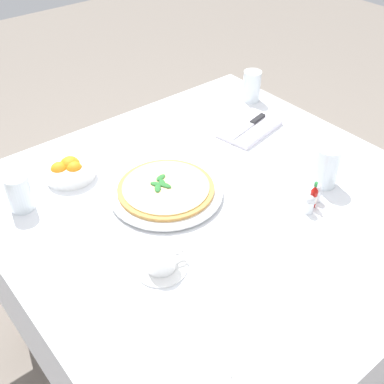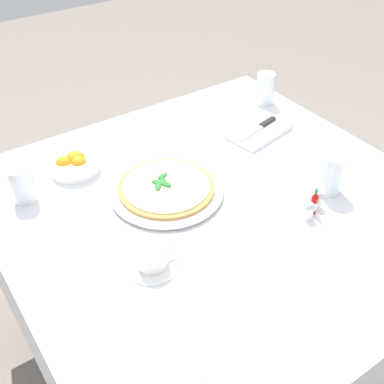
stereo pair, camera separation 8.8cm
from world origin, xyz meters
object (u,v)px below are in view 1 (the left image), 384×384
at_px(pizza, 166,188).
at_px(hot_sauce_bottle, 314,197).
at_px(pepper_shaker, 317,193).
at_px(water_glass_left_edge, 326,168).
at_px(coffee_cup_near_left, 161,259).
at_px(salt_shaker, 309,205).
at_px(pizza_plate, 166,192).
at_px(water_glass_far_left, 20,195).
at_px(napkin_folded, 250,128).
at_px(dinner_knife, 250,125).
at_px(water_glass_back_corner, 252,88).
at_px(citrus_bowl, 69,169).

relative_size(pizza, hot_sauce_bottle, 3.34).
relative_size(pizza, pepper_shaker, 4.93).
height_order(pizza, water_glass_left_edge, water_glass_left_edge).
bearing_deg(coffee_cup_near_left, hot_sauce_bottle, 170.40).
xyz_separation_m(water_glass_left_edge, salt_shaker, (0.13, 0.06, -0.03)).
xyz_separation_m(pizza_plate, water_glass_far_left, (0.34, -0.20, 0.04)).
bearing_deg(water_glass_far_left, napkin_folded, 172.53).
bearing_deg(dinner_knife, salt_shaker, 54.70).
bearing_deg(water_glass_left_edge, pepper_shaker, 25.18).
xyz_separation_m(napkin_folded, salt_shaker, (0.18, 0.41, 0.02)).
distance_m(pizza, dinner_knife, 0.44).
relative_size(pizza, napkin_folded, 1.15).
bearing_deg(water_glass_back_corner, pizza_plate, 23.62).
relative_size(water_glass_far_left, dinner_knife, 0.55).
bearing_deg(citrus_bowl, water_glass_far_left, 15.49).
height_order(water_glass_back_corner, salt_shaker, water_glass_back_corner).
bearing_deg(hot_sauce_bottle, water_glass_left_edge, -156.22).
distance_m(water_glass_back_corner, dinner_knife, 0.23).
xyz_separation_m(citrus_bowl, hot_sauce_bottle, (-0.46, 0.55, 0.01)).
bearing_deg(dinner_knife, pepper_shaker, 60.88).
bearing_deg(hot_sauce_bottle, water_glass_far_left, -38.50).
bearing_deg(pepper_shaker, napkin_folded, -107.16).
xyz_separation_m(pizza_plate, water_glass_back_corner, (-0.59, -0.26, 0.04)).
bearing_deg(dinner_knife, pizza_plate, 0.96).
bearing_deg(water_glass_back_corner, salt_shaker, 59.38).
bearing_deg(coffee_cup_near_left, water_glass_far_left, -68.51).
bearing_deg(coffee_cup_near_left, pizza_plate, -129.08).
bearing_deg(water_glass_back_corner, coffee_cup_near_left, 31.80).
xyz_separation_m(pizza, water_glass_far_left, (0.34, -0.20, 0.02)).
bearing_deg(water_glass_left_edge, pizza, -32.49).
bearing_deg(pizza, pepper_shaker, 137.59).
height_order(water_glass_left_edge, dinner_knife, water_glass_left_edge).
height_order(dinner_knife, pepper_shaker, pepper_shaker).
bearing_deg(napkin_folded, pepper_shaker, 61.93).
bearing_deg(hot_sauce_bottle, pizza, -46.05).
xyz_separation_m(water_glass_far_left, napkin_folded, (-0.78, 0.10, -0.04)).
distance_m(water_glass_far_left, napkin_folded, 0.79).
height_order(water_glass_far_left, pepper_shaker, water_glass_far_left).
height_order(salt_shaker, pepper_shaker, same).
height_order(citrus_bowl, pepper_shaker, citrus_bowl).
relative_size(pizza, water_glass_left_edge, 2.23).
xyz_separation_m(coffee_cup_near_left, citrus_bowl, (-0.01, -0.47, -0.00)).
bearing_deg(pizza, coffee_cup_near_left, 50.98).
xyz_separation_m(water_glass_far_left, pepper_shaker, (-0.66, 0.49, -0.02)).
bearing_deg(citrus_bowl, pizza_plate, 124.29).
height_order(pizza_plate, napkin_folded, napkin_folded).
height_order(pizza_plate, salt_shaker, salt_shaker).
xyz_separation_m(coffee_cup_near_left, water_glass_left_edge, (-0.57, 0.03, 0.03)).
xyz_separation_m(hot_sauce_bottle, pepper_shaker, (-0.03, -0.01, -0.01)).
bearing_deg(pizza, water_glass_back_corner, -156.41).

